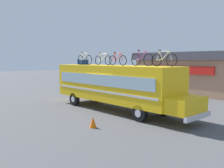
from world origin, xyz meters
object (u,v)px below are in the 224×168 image
Objects in this scene: rooftop_bicycle_2 at (103,60)px; bus at (115,84)px; luggage_bag_1 at (81,62)px; rooftop_bicycle_4 at (142,59)px; traffic_cone at (93,122)px; luggage_bag_2 at (83,62)px; rooftop_bicycle_1 at (85,59)px; rooftop_bicycle_3 at (117,60)px; rooftop_bicycle_5 at (164,59)px.

bus is at bearing -1.48° from rooftop_bicycle_2.
rooftop_bicycle_4 is (6.22, 0.09, 0.21)m from luggage_bag_1.
luggage_bag_1 reaches higher than traffic_cone.
luggage_bag_2 reaches higher than traffic_cone.
bus is 19.69× the size of luggage_bag_1.
rooftop_bicycle_2 is (1.71, 0.33, -0.02)m from rooftop_bicycle_1.
bus is 6.72× the size of rooftop_bicycle_3.
rooftop_bicycle_1 is 3.25× the size of traffic_cone.
rooftop_bicycle_1 reaches higher than rooftop_bicycle_3.
luggage_bag_1 reaches higher than luggage_bag_2.
rooftop_bicycle_4 is (5.55, 0.33, 0.21)m from luggage_bag_2.
rooftop_bicycle_2 reaches higher than luggage_bag_2.
luggage_bag_1 is 7.75m from rooftop_bicycle_5.
rooftop_bicycle_2 is at bearing 10.92° from rooftop_bicycle_1.
rooftop_bicycle_2 is 4.84m from rooftop_bicycle_5.
bus is at bearing 0.09° from luggage_bag_2.
traffic_cone is (2.08, -3.59, -3.05)m from rooftop_bicycle_3.
rooftop_bicycle_1 is 1.01× the size of rooftop_bicycle_4.
rooftop_bicycle_5 is (7.74, 0.19, 0.19)m from luggage_bag_1.
traffic_cone is at bearing -31.72° from luggage_bag_2.
luggage_bag_1 is 2.93m from rooftop_bicycle_2.
traffic_cone is (0.34, -3.97, -3.10)m from rooftop_bicycle_4.
traffic_cone is (2.35, -3.65, -1.49)m from bus.
bus is at bearing -170.82° from rooftop_bicycle_4.
luggage_bag_1 is at bearing 149.39° from traffic_cone.
rooftop_bicycle_3 is (3.27, 0.24, -0.03)m from rooftop_bicycle_1.
rooftop_bicycle_3 reaches higher than luggage_bag_2.
luggage_bag_2 is 0.32× the size of rooftop_bicycle_4.
luggage_bag_1 is 0.33× the size of rooftop_bicycle_5.
traffic_cone is (-1.18, -4.07, -3.08)m from rooftop_bicycle_5.
rooftop_bicycle_4 is 1.53m from rooftop_bicycle_5.
rooftop_bicycle_4 is 3.20× the size of traffic_cone.
luggage_bag_2 is 2.26m from rooftop_bicycle_2.
luggage_bag_1 is (-4.21, 0.23, 1.40)m from bus.
rooftop_bicycle_1 is 3.28m from rooftop_bicycle_3.
rooftop_bicycle_5 is at bearing 73.83° from traffic_cone.
luggage_bag_2 is 7.09m from rooftop_bicycle_5.
bus is 6.33× the size of rooftop_bicycle_2.
bus is 6.41× the size of rooftop_bicycle_5.
luggage_bag_2 reaches higher than bus.
luggage_bag_1 is 8.15m from traffic_cone.
bus is 20.46× the size of traffic_cone.
rooftop_bicycle_5 is (6.53, 0.72, -0.00)m from rooftop_bicycle_1.
bus is 4.44m from luggage_bag_1.
rooftop_bicycle_1 is at bearing -172.92° from rooftop_bicycle_4.
rooftop_bicycle_5 reaches higher than traffic_cone.
rooftop_bicycle_2 is 1.01× the size of rooftop_bicycle_5.
luggage_bag_1 is 0.32× the size of rooftop_bicycle_2.
luggage_bag_1 is 0.32× the size of rooftop_bicycle_4.
bus is at bearing -3.18° from luggage_bag_1.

